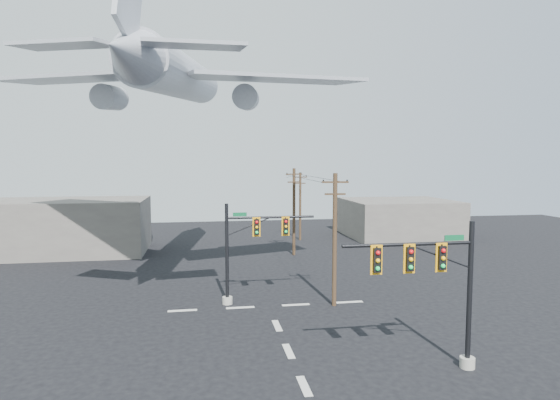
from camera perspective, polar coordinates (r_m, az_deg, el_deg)
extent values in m
plane|color=black|center=(23.16, 2.97, -21.72)|extent=(120.00, 120.00, 0.00)
cube|color=beige|center=(23.15, 2.97, -21.69)|extent=(0.40, 2.00, 0.01)
cube|color=beige|center=(26.72, 1.05, -17.94)|extent=(0.40, 2.00, 0.01)
cube|color=beige|center=(30.39, -0.36, -15.06)|extent=(0.40, 2.00, 0.01)
cube|color=beige|center=(33.88, -11.81, -13.05)|extent=(2.00, 0.40, 0.01)
cube|color=beige|center=(33.94, -4.87, -12.93)|extent=(2.00, 0.40, 0.01)
cube|color=beige|center=(34.46, 1.94, -12.64)|extent=(2.00, 0.40, 0.01)
cube|color=beige|center=(35.43, 8.45, -12.20)|extent=(2.00, 0.40, 0.01)
cylinder|color=#9A998C|center=(26.48, 21.86, -17.90)|extent=(0.74, 0.74, 0.53)
cylinder|color=black|center=(25.38, 22.11, -10.71)|extent=(0.25, 0.25, 7.41)
cylinder|color=black|center=(23.27, 15.37, -5.23)|extent=(6.57, 0.17, 0.17)
cylinder|color=black|center=(24.12, 18.90, -6.51)|extent=(3.52, 0.08, 0.08)
cube|color=black|center=(23.99, 19.08, -6.65)|extent=(0.36, 0.32, 1.16)
cube|color=orange|center=(24.00, 19.06, -6.64)|extent=(0.58, 0.04, 1.43)
sphere|color=red|center=(23.76, 19.31, -5.85)|extent=(0.21, 0.21, 0.21)
sphere|color=#FFAB0D|center=(23.83, 19.29, -6.73)|extent=(0.21, 0.21, 0.21)
sphere|color=#0DD954|center=(23.91, 19.26, -7.60)|extent=(0.21, 0.21, 0.21)
cube|color=black|center=(23.26, 15.49, -6.91)|extent=(0.36, 0.32, 1.16)
cube|color=orange|center=(23.28, 15.47, -6.90)|extent=(0.58, 0.04, 1.43)
sphere|color=red|center=(23.03, 15.70, -6.10)|extent=(0.21, 0.21, 0.21)
sphere|color=#FFAB0D|center=(23.10, 15.68, -7.00)|extent=(0.21, 0.21, 0.21)
sphere|color=#0DD954|center=(23.17, 15.66, -7.90)|extent=(0.21, 0.21, 0.21)
cube|color=black|center=(22.62, 11.68, -7.17)|extent=(0.36, 0.32, 1.16)
cube|color=orange|center=(22.64, 11.67, -7.15)|extent=(0.58, 0.04, 1.43)
sphere|color=red|center=(22.39, 11.87, -6.33)|extent=(0.21, 0.21, 0.21)
sphere|color=#FFAB0D|center=(22.46, 11.85, -7.26)|extent=(0.21, 0.21, 0.21)
sphere|color=#0DD954|center=(22.54, 11.83, -8.18)|extent=(0.21, 0.21, 0.21)
cube|color=#0C542D|center=(24.24, 20.48, -4.33)|extent=(1.01, 0.04, 0.28)
cylinder|color=#9A998C|center=(34.79, -6.43, -12.07)|extent=(0.73, 0.73, 0.52)
cylinder|color=black|center=(33.97, -6.48, -6.58)|extent=(0.25, 0.25, 7.30)
cylinder|color=black|center=(33.85, -1.13, -2.12)|extent=(6.37, 0.17, 0.17)
cylinder|color=black|center=(33.75, -3.81, -3.23)|extent=(3.42, 0.08, 0.08)
cube|color=black|center=(33.65, -2.88, -3.30)|extent=(0.35, 0.31, 1.15)
cube|color=orange|center=(33.67, -2.89, -3.29)|extent=(0.57, 0.04, 1.41)
sphere|color=red|center=(33.43, -2.85, -2.72)|extent=(0.21, 0.21, 0.21)
sphere|color=#FFAB0D|center=(33.48, -2.85, -3.34)|extent=(0.21, 0.21, 0.21)
sphere|color=#0DD954|center=(33.53, -2.85, -3.96)|extent=(0.21, 0.21, 0.21)
cube|color=black|center=(33.95, 0.69, -3.22)|extent=(0.35, 0.31, 1.15)
cube|color=orange|center=(33.97, 0.68, -3.21)|extent=(0.57, 0.04, 1.41)
sphere|color=red|center=(33.73, 0.74, -2.65)|extent=(0.21, 0.21, 0.21)
sphere|color=#FFAB0D|center=(33.78, 0.74, -3.26)|extent=(0.21, 0.21, 0.21)
sphere|color=#0DD954|center=(33.83, 0.74, -3.87)|extent=(0.21, 0.21, 0.21)
cube|color=#0C542D|center=(33.52, -4.92, -1.76)|extent=(0.99, 0.04, 0.27)
cylinder|color=#442F1D|center=(33.40, 6.68, -4.88)|extent=(0.32, 0.32, 9.48)
cube|color=#442F1D|center=(32.96, 6.75, 2.18)|extent=(1.90, 0.30, 0.13)
cube|color=#442F1D|center=(33.01, 6.74, 0.72)|extent=(1.48, 0.26, 0.13)
cylinder|color=black|center=(32.81, 5.31, 2.36)|extent=(0.11, 0.11, 0.13)
cylinder|color=black|center=(32.95, 6.75, 2.36)|extent=(0.11, 0.11, 0.13)
cylinder|color=black|center=(33.12, 8.18, 2.36)|extent=(0.11, 0.11, 0.13)
cylinder|color=#442F1D|center=(51.16, 1.71, -1.45)|extent=(0.32, 0.32, 9.54)
cube|color=#442F1D|center=(50.88, 1.73, 3.17)|extent=(1.90, 0.62, 0.13)
cube|color=#442F1D|center=(50.91, 1.72, 2.20)|extent=(1.48, 0.51, 0.13)
cylinder|color=black|center=(50.51, 0.85, 3.28)|extent=(0.11, 0.11, 0.13)
cylinder|color=black|center=(50.88, 1.73, 3.29)|extent=(0.11, 0.11, 0.13)
cylinder|color=black|center=(51.26, 2.59, 3.30)|extent=(0.11, 0.11, 0.13)
cylinder|color=#442F1D|center=(60.84, 2.48, -0.79)|extent=(0.30, 0.30, 8.84)
cube|color=#442F1D|center=(60.59, 2.49, 2.81)|extent=(1.81, 0.16, 0.12)
cube|color=#442F1D|center=(60.62, 2.49, 2.05)|extent=(1.41, 0.15, 0.12)
cylinder|color=black|center=(60.44, 1.74, 2.90)|extent=(0.10, 0.10, 0.12)
cylinder|color=black|center=(60.59, 2.49, 2.90)|extent=(0.10, 0.10, 0.12)
cylinder|color=black|center=(60.74, 3.23, 2.91)|extent=(0.10, 0.10, 0.12)
cylinder|color=black|center=(41.70, 2.56, 2.71)|extent=(0.65, 18.28, 0.03)
cylinder|color=black|center=(55.58, 1.30, 2.92)|extent=(2.74, 9.36, 0.03)
cylinder|color=black|center=(42.08, 4.83, 2.71)|extent=(0.68, 18.28, 0.03)
cylinder|color=black|center=(55.91, 2.98, 2.92)|extent=(2.63, 9.36, 0.03)
cylinder|color=#A8ACB4|center=(39.82, -12.22, 14.56)|extent=(6.95, 22.46, 5.31)
cone|color=#A8ACB4|center=(53.00, -9.17, 13.36)|extent=(4.26, 5.64, 3.88)
cone|color=#A8ACB4|center=(26.89, -18.34, 16.81)|extent=(3.91, 5.56, 3.54)
cube|color=#A8ACB4|center=(40.65, -23.78, 13.42)|extent=(14.48, 12.01, 0.68)
cube|color=#A8ACB4|center=(37.47, -0.57, 14.59)|extent=(14.97, 8.60, 0.68)
cylinder|color=#A8ACB4|center=(40.57, -20.03, 11.65)|extent=(2.51, 3.90, 2.25)
cylinder|color=#A8ACB4|center=(38.37, -4.15, 12.33)|extent=(2.51, 3.90, 2.25)
cube|color=#A8ACB4|center=(28.73, -24.92, 16.80)|extent=(5.96, 4.42, 0.40)
cube|color=#A8ACB4|center=(26.72, -10.47, 18.11)|extent=(5.67, 2.95, 0.40)
cube|color=#69645C|center=(57.85, -24.88, -2.94)|extent=(18.00, 10.00, 6.00)
cube|color=#69645C|center=(66.26, 14.27, -2.14)|extent=(14.00, 12.00, 5.00)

